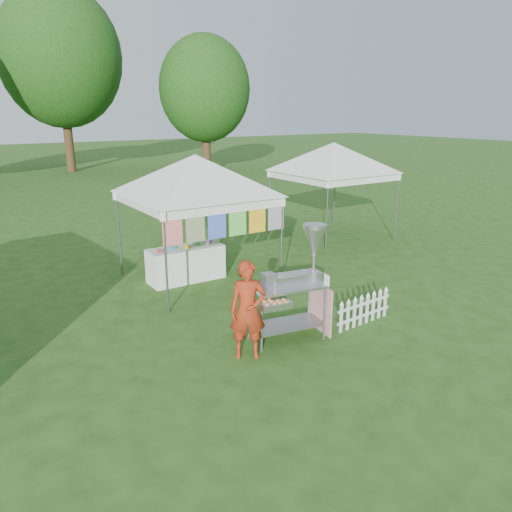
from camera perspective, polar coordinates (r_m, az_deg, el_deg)
ground at (r=9.39m, az=3.35°, el=-8.64°), size 120.00×120.00×0.00m
canopy_main at (r=11.54m, az=-6.99°, el=11.39°), size 4.24×4.24×3.45m
canopy_right at (r=15.90m, az=8.89°, el=12.68°), size 4.24×4.24×3.45m
tree_mid at (r=35.87m, az=-21.48°, el=20.40°), size 7.60×7.60×11.52m
tree_right at (r=32.55m, az=-5.89°, el=18.45°), size 5.60×5.60×8.42m
donut_cart at (r=8.77m, az=4.89°, el=-2.03°), size 1.60×0.99×2.05m
vendor at (r=8.17m, az=-0.94°, el=-6.21°), size 0.72×0.64×1.66m
picket_fence at (r=9.80m, az=12.24°, el=-6.06°), size 1.44×0.13×0.56m
display_table at (r=12.09m, az=-8.01°, el=-0.88°), size 1.80×0.70×0.82m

